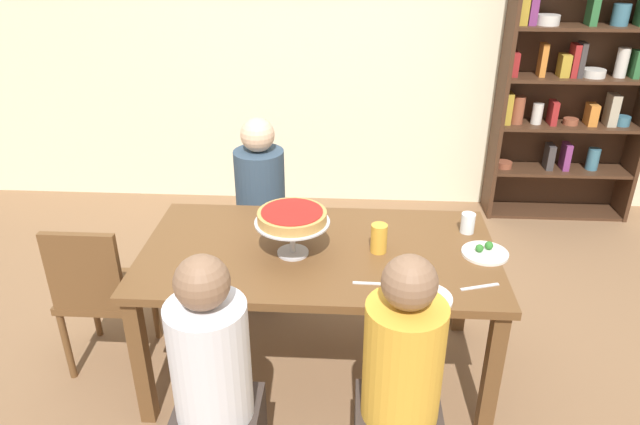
% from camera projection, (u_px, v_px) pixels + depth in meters
% --- Properties ---
extents(ground_plane, '(12.00, 12.00, 0.00)m').
position_uv_depth(ground_plane, '(319.00, 368.00, 3.17)').
color(ground_plane, '#846042').
extents(rear_partition, '(8.00, 0.12, 2.80)m').
position_uv_depth(rear_partition, '(336.00, 30.00, 4.50)').
color(rear_partition, beige).
rests_on(rear_partition, ground_plane).
extents(dining_table, '(1.71, 0.92, 0.74)m').
position_uv_depth(dining_table, '(319.00, 265.00, 2.87)').
color(dining_table, brown).
rests_on(dining_table, ground_plane).
extents(bookshelf, '(1.10, 0.30, 2.21)m').
position_uv_depth(bookshelf, '(577.00, 70.00, 4.34)').
color(bookshelf, '#422819').
rests_on(bookshelf, ground_plane).
extents(diner_far_left, '(0.34, 0.34, 1.15)m').
position_uv_depth(diner_far_left, '(262.00, 220.00, 3.64)').
color(diner_far_left, '#382D28').
rests_on(diner_far_left, ground_plane).
extents(diner_near_left, '(0.34, 0.34, 1.15)m').
position_uv_depth(diner_near_left, '(215.00, 403.00, 2.27)').
color(diner_near_left, '#382D28').
rests_on(diner_near_left, ground_plane).
extents(diner_near_right, '(0.34, 0.34, 1.15)m').
position_uv_depth(diner_near_right, '(400.00, 403.00, 2.27)').
color(diner_near_right, '#382D28').
rests_on(diner_near_right, ground_plane).
extents(chair_head_west, '(0.40, 0.40, 0.87)m').
position_uv_depth(chair_head_west, '(99.00, 290.00, 2.97)').
color(chair_head_west, brown).
rests_on(chair_head_west, ground_plane).
extents(deep_dish_pizza_stand, '(0.35, 0.35, 0.23)m').
position_uv_depth(deep_dish_pizza_stand, '(292.00, 219.00, 2.72)').
color(deep_dish_pizza_stand, silver).
rests_on(deep_dish_pizza_stand, dining_table).
extents(salad_plate_near_diner, '(0.23, 0.23, 0.07)m').
position_uv_depth(salad_plate_near_diner, '(425.00, 297.00, 2.44)').
color(salad_plate_near_diner, white).
rests_on(salad_plate_near_diner, dining_table).
extents(salad_plate_far_diner, '(0.22, 0.22, 0.05)m').
position_uv_depth(salad_plate_far_diner, '(485.00, 252.00, 2.79)').
color(salad_plate_far_diner, white).
rests_on(salad_plate_far_diner, dining_table).
extents(beer_glass_amber_tall, '(0.08, 0.08, 0.14)m').
position_uv_depth(beer_glass_amber_tall, '(379.00, 238.00, 2.79)').
color(beer_glass_amber_tall, gold).
rests_on(beer_glass_amber_tall, dining_table).
extents(water_glass_clear_near, '(0.07, 0.07, 0.10)m').
position_uv_depth(water_glass_clear_near, '(468.00, 223.00, 2.97)').
color(water_glass_clear_near, white).
rests_on(water_glass_clear_near, dining_table).
extents(cutlery_fork_near, '(0.18, 0.06, 0.00)m').
position_uv_depth(cutlery_fork_near, '(201.00, 278.00, 2.60)').
color(cutlery_fork_near, silver).
rests_on(cutlery_fork_near, dining_table).
extents(cutlery_knife_near, '(0.18, 0.02, 0.00)m').
position_uv_depth(cutlery_knife_near, '(373.00, 284.00, 2.56)').
color(cutlery_knife_near, silver).
rests_on(cutlery_knife_near, dining_table).
extents(cutlery_fork_far, '(0.18, 0.07, 0.00)m').
position_uv_depth(cutlery_fork_far, '(480.00, 287.00, 2.54)').
color(cutlery_fork_far, silver).
rests_on(cutlery_fork_far, dining_table).
extents(cutlery_knife_far, '(0.18, 0.07, 0.00)m').
position_uv_depth(cutlery_knife_far, '(276.00, 216.00, 3.15)').
color(cutlery_knife_far, silver).
rests_on(cutlery_knife_far, dining_table).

